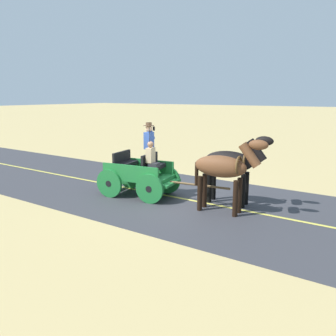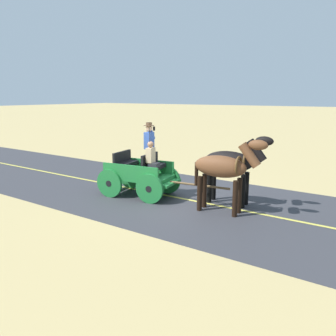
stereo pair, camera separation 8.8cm
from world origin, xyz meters
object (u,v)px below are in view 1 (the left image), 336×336
at_px(horse_off_side, 224,168).
at_px(traffic_cone, 141,165).
at_px(horse_drawn_carriage, 141,172).
at_px(horse_near_side, 232,163).

bearing_deg(horse_off_side, traffic_cone, -119.49).
xyz_separation_m(horse_drawn_carriage, horse_off_side, (0.03, 3.06, 0.51)).
distance_m(horse_drawn_carriage, horse_near_side, 3.10).
xyz_separation_m(horse_drawn_carriage, traffic_cone, (-3.07, -2.42, -0.57)).
xyz_separation_m(horse_near_side, traffic_cone, (-2.23, -5.36, -1.07)).
bearing_deg(horse_near_side, horse_drawn_carriage, -74.20).
distance_m(horse_near_side, horse_off_side, 0.87).
height_order(horse_drawn_carriage, horse_near_side, horse_drawn_carriage).
bearing_deg(horse_off_side, horse_near_side, -172.21).
distance_m(horse_drawn_carriage, traffic_cone, 3.95).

